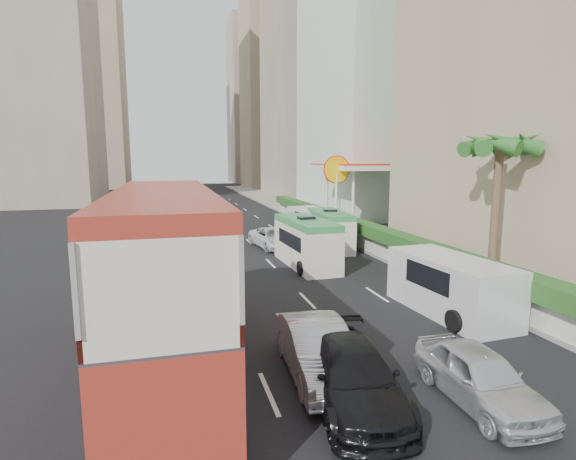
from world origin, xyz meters
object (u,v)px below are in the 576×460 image
object	(u,v)px
minibus_far	(330,230)
shell_station	(361,196)
car_silver_lane_b	(477,402)
palm_tree	(495,217)
minibus_near	(306,243)
panel_van_far	(316,224)
double_decker_bus	(167,283)
car_black	(353,402)
panel_van_near	(450,286)
car_silver_lane_a	(317,375)
van_asset	(273,247)

from	to	relation	value
minibus_far	shell_station	world-z (taller)	shell_station
car_silver_lane_b	palm_tree	world-z (taller)	palm_tree
minibus_near	panel_van_far	xyz separation A→B (m)	(3.16, 7.73, -0.19)
double_decker_bus	shell_station	size ratio (longest dim) A/B	1.38
minibus_far	car_black	bearing A→B (deg)	-103.30
car_black	panel_van_near	xyz separation A→B (m)	(6.12, 5.03, 1.09)
double_decker_bus	car_silver_lane_a	world-z (taller)	double_decker_bus
car_silver_lane_b	minibus_near	xyz separation A→B (m)	(0.16, 14.72, 1.31)
car_black	minibus_far	world-z (taller)	minibus_far
van_asset	shell_station	size ratio (longest dim) A/B	0.59
van_asset	minibus_far	distance (m)	3.97
car_black	palm_tree	xyz separation A→B (m)	(9.50, 6.91, 3.38)
panel_van_far	shell_station	distance (m)	7.09
panel_van_near	car_black	bearing A→B (deg)	-144.45
panel_van_far	car_silver_lane_b	bearing A→B (deg)	-106.78
van_asset	double_decker_bus	bearing A→B (deg)	-121.54
panel_van_far	minibus_far	bearing A→B (deg)	-101.40
car_silver_lane_a	car_silver_lane_b	bearing A→B (deg)	-31.66
van_asset	panel_van_far	bearing A→B (deg)	21.09
car_silver_lane_a	minibus_near	world-z (taller)	minibus_near
car_black	car_silver_lane_a	bearing A→B (deg)	113.20
minibus_far	palm_tree	distance (m)	12.05
car_silver_lane_b	car_black	size ratio (longest dim) A/B	0.83
double_decker_bus	panel_van_far	xyz separation A→B (m)	(10.57, 18.74, -1.41)
minibus_far	minibus_near	bearing A→B (deg)	-119.39
double_decker_bus	palm_tree	size ratio (longest dim) A/B	1.72
double_decker_bus	panel_van_near	distance (m)	10.73
van_asset	shell_station	xyz separation A→B (m)	(9.19, 6.45, 2.75)
car_silver_lane_a	car_black	distance (m)	1.60
car_silver_lane_a	palm_tree	distance (m)	11.76
car_black	palm_tree	distance (m)	12.22
car_silver_lane_a	panel_van_far	xyz separation A→B (m)	(6.68, 20.11, 1.12)
palm_tree	minibus_far	bearing A→B (deg)	106.71
panel_van_near	minibus_far	bearing A→B (deg)	86.25
panel_van_far	double_decker_bus	bearing A→B (deg)	-127.78
car_black	panel_van_far	xyz separation A→B (m)	(6.27, 21.66, 1.12)
panel_van_near	panel_van_far	xyz separation A→B (m)	(0.15, 16.62, 0.04)
car_silver_lane_a	panel_van_far	distance (m)	21.22
minibus_far	car_silver_lane_b	bearing A→B (deg)	-94.24
van_asset	minibus_far	size ratio (longest dim) A/B	0.84
car_silver_lane_b	panel_van_far	xyz separation A→B (m)	(3.33, 22.45, 1.12)
car_silver_lane_b	panel_van_far	size ratio (longest dim) A/B	0.71
double_decker_bus	car_silver_lane_a	bearing A→B (deg)	-19.38
car_silver_lane_b	panel_van_near	xyz separation A→B (m)	(3.18, 5.83, 1.09)
double_decker_bus	minibus_far	size ratio (longest dim) A/B	1.97
panel_van_near	panel_van_far	distance (m)	16.62
shell_station	minibus_far	bearing A→B (deg)	-126.26
palm_tree	panel_van_near	bearing A→B (deg)	-150.87
van_asset	car_black	bearing A→B (deg)	-106.51
minibus_near	minibus_far	distance (m)	5.27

